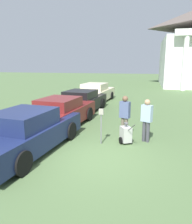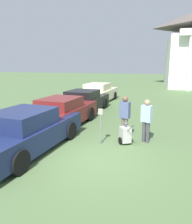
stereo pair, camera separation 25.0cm
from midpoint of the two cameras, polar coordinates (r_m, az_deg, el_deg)
ground_plane at (r=7.47m, az=-0.02°, el=-12.09°), size 120.00×120.00×0.00m
parked_car_navy at (r=8.25m, az=-16.86°, el=-4.96°), size 2.46×5.27×1.53m
parked_car_maroon at (r=10.97m, az=-8.27°, el=-0.27°), size 2.38×5.06×1.48m
parked_car_black at (r=14.23m, az=-2.74°, el=2.70°), size 2.45×4.96×1.42m
parked_car_cream at (r=17.96m, az=1.02°, el=4.92°), size 2.45×5.29×1.52m
parking_meter at (r=8.46m, az=2.05°, el=-2.05°), size 0.18×0.09×1.41m
person_worker at (r=9.23m, az=8.30°, el=-0.57°), size 0.47×0.35×1.81m
person_supervisor at (r=8.89m, az=13.84°, el=-1.59°), size 0.47×0.39×1.74m
equipment_cart at (r=8.72m, az=8.48°, el=-5.82°), size 0.67×0.95×1.00m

